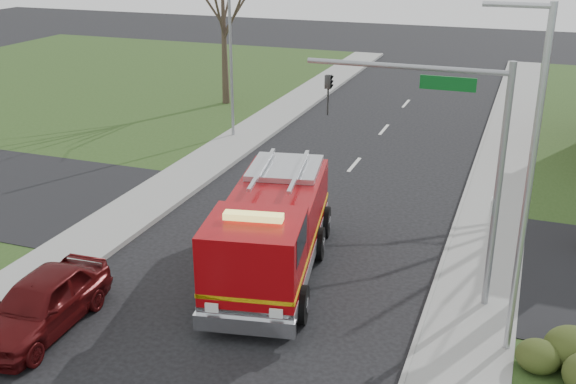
% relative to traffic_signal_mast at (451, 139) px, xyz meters
% --- Properties ---
extents(ground, '(120.00, 120.00, 0.00)m').
position_rel_traffic_signal_mast_xyz_m(ground, '(-5.21, -1.50, -4.71)').
color(ground, black).
rests_on(ground, ground).
extents(sidewalk_right, '(2.40, 80.00, 0.15)m').
position_rel_traffic_signal_mast_xyz_m(sidewalk_right, '(0.99, -1.50, -4.63)').
color(sidewalk_right, gray).
rests_on(sidewalk_right, ground).
extents(sidewalk_left, '(2.40, 80.00, 0.15)m').
position_rel_traffic_signal_mast_xyz_m(sidewalk_left, '(-11.41, -1.50, -4.63)').
color(sidewalk_left, gray).
rests_on(sidewalk_left, ground).
extents(bare_tree_left, '(4.50, 4.50, 9.00)m').
position_rel_traffic_signal_mast_xyz_m(bare_tree_left, '(-15.21, 18.50, 0.86)').
color(bare_tree_left, '#31281D').
rests_on(bare_tree_left, ground).
extents(traffic_signal_mast, '(5.29, 0.18, 6.80)m').
position_rel_traffic_signal_mast_xyz_m(traffic_signal_mast, '(0.00, 0.00, 0.00)').
color(traffic_signal_mast, gray).
rests_on(traffic_signal_mast, ground).
extents(streetlight_pole, '(1.48, 0.16, 8.40)m').
position_rel_traffic_signal_mast_xyz_m(streetlight_pole, '(1.93, -2.00, -0.16)').
color(streetlight_pole, '#B7BABF').
rests_on(streetlight_pole, ground).
extents(utility_pole_far, '(0.14, 0.14, 7.00)m').
position_rel_traffic_signal_mast_xyz_m(utility_pole_far, '(-12.01, 12.50, -1.21)').
color(utility_pole_far, gray).
rests_on(utility_pole_far, ground).
extents(fire_engine, '(4.00, 7.83, 3.02)m').
position_rel_traffic_signal_mast_xyz_m(fire_engine, '(-4.91, -0.28, -3.34)').
color(fire_engine, '#91060A').
rests_on(fire_engine, ground).
extents(parked_car_maroon, '(2.00, 4.55, 1.52)m').
position_rel_traffic_signal_mast_xyz_m(parked_car_maroon, '(-9.41, -5.07, -3.95)').
color(parked_car_maroon, '#470B0C').
rests_on(parked_car_maroon, ground).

